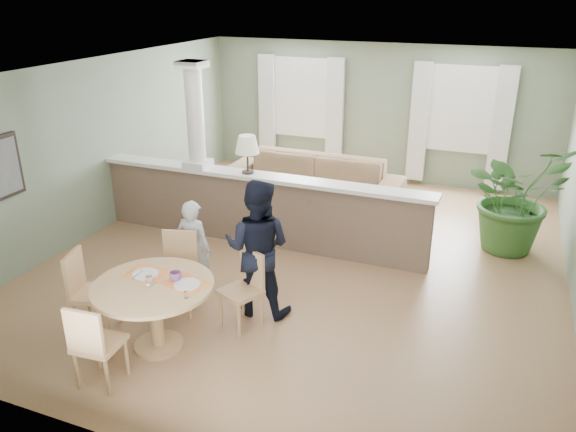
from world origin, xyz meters
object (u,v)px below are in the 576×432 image
at_px(chair_side, 87,288).
at_px(child_person, 194,248).
at_px(dining_table, 155,297).
at_px(sofa, 310,185).
at_px(chair_far_man, 245,285).
at_px(houseplant, 515,197).
at_px(man_person, 258,248).
at_px(chair_far_boy, 179,268).
at_px(chair_near, 94,343).

relative_size(chair_side, child_person, 0.76).
distance_m(dining_table, child_person, 1.18).
bearing_deg(child_person, dining_table, 102.59).
height_order(sofa, chair_far_man, sofa).
bearing_deg(houseplant, sofa, 173.50).
xyz_separation_m(chair_side, man_person, (1.62, 1.09, 0.30)).
relative_size(sofa, child_person, 2.46).
height_order(dining_table, chair_far_boy, chair_far_boy).
bearing_deg(chair_far_man, houseplant, 74.38).
distance_m(chair_far_man, child_person, 0.98).
bearing_deg(chair_far_boy, chair_side, -146.01).
xyz_separation_m(houseplant, chair_far_boy, (-3.70, -3.29, -0.29)).
height_order(houseplant, chair_far_boy, houseplant).
bearing_deg(chair_far_boy, chair_far_man, -18.05).
xyz_separation_m(sofa, chair_near, (-0.32, -5.27, 0.05)).
bearing_deg(chair_far_man, man_person, 110.43).
relative_size(sofa, man_person, 1.87).
height_order(sofa, chair_far_boy, chair_far_boy).
relative_size(dining_table, man_person, 0.76).
xyz_separation_m(chair_far_boy, chair_near, (0.05, -1.60, -0.03)).
distance_m(houseplant, child_person, 4.72).
bearing_deg(houseplant, man_person, -132.68).
height_order(dining_table, chair_side, chair_side).
bearing_deg(man_person, houseplant, -138.66).
bearing_deg(chair_side, chair_near, -153.40).
distance_m(sofa, chair_near, 5.28).
bearing_deg(man_person, chair_far_man, 79.96).
xyz_separation_m(chair_side, child_person, (0.71, 1.16, 0.10)).
relative_size(chair_far_man, man_person, 0.54).
bearing_deg(dining_table, houseplant, 49.62).
bearing_deg(chair_far_boy, sofa, 68.53).
bearing_deg(chair_near, chair_side, -51.37).
height_order(sofa, man_person, man_person).
distance_m(chair_far_man, chair_near, 1.78).
xyz_separation_m(chair_near, man_person, (0.88, 1.87, 0.33)).
height_order(chair_far_boy, chair_near, chair_far_boy).
distance_m(chair_far_boy, child_person, 0.36).
bearing_deg(child_person, chair_far_man, 159.31).
bearing_deg(child_person, houseplant, -138.88).
xyz_separation_m(chair_far_man, chair_near, (-0.86, -1.56, 0.01)).
xyz_separation_m(chair_far_boy, man_person, (0.93, 0.27, 0.30)).
distance_m(chair_side, man_person, 1.98).
bearing_deg(chair_near, chair_far_boy, -93.00).
height_order(sofa, chair_near, chair_near).
relative_size(chair_far_man, child_person, 0.71).
bearing_deg(chair_side, dining_table, -106.42).
distance_m(dining_table, man_person, 1.32).
bearing_deg(sofa, chair_far_boy, -94.91).
bearing_deg(dining_table, chair_far_boy, 104.99).
bearing_deg(child_person, sofa, -93.53).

